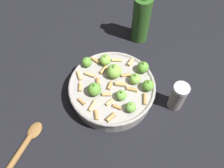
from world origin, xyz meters
TOP-DOWN VIEW (x-y plane):
  - ground_plane at (0.00, 0.00)m, footprint 2.40×2.40m
  - cooking_pan at (0.00, -0.00)m, footprint 0.25×0.25m
  - pepper_shaker at (-0.11, -0.15)m, footprint 0.04×0.04m
  - olive_oil_bottle at (0.18, -0.19)m, footprint 0.06×0.06m
  - wooden_spoon at (-0.07, 0.31)m, footprint 0.19×0.21m

SIDE VIEW (x-z plane):
  - ground_plane at x=0.00m, z-range 0.00..0.00m
  - wooden_spoon at x=-0.07m, z-range 0.00..0.02m
  - cooking_pan at x=0.00m, z-range -0.02..0.09m
  - pepper_shaker at x=-0.11m, z-range 0.00..0.10m
  - olive_oil_bottle at x=0.18m, z-range -0.02..0.20m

